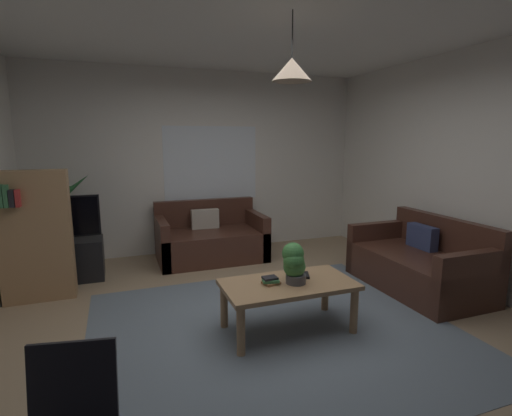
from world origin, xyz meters
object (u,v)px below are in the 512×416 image
object	(u,v)px
book_on_table_2	(270,278)
tv_stand	(64,261)
couch_under_window	(211,240)
pendant_lamp	(292,70)
remote_on_table_0	(306,275)
couch_right_side	(420,266)
tv	(60,218)
book_on_table_0	(271,283)
book_on_table_1	(271,281)
potted_palm_corner	(62,229)
coffee_table	(288,290)
bookshelf_corner	(35,235)
potted_plant_on_table	(294,262)

from	to	relation	value
book_on_table_2	tv_stand	distance (m)	2.79
couch_under_window	pendant_lamp	bearing A→B (deg)	-86.04
book_on_table_2	remote_on_table_0	world-z (taller)	book_on_table_2
couch_right_side	remote_on_table_0	distance (m)	1.67
tv_stand	couch_right_side	bearing A→B (deg)	-23.37
couch_under_window	tv	world-z (taller)	tv
book_on_table_0	book_on_table_2	xyz separation A→B (m)	(-0.01, 0.00, 0.04)
couch_right_side	book_on_table_0	bearing A→B (deg)	-79.62
couch_right_side	book_on_table_2	world-z (taller)	couch_right_side
book_on_table_1	potted_palm_corner	world-z (taller)	potted_palm_corner
book_on_table_2	tv	size ratio (longest dim) A/B	0.14
couch_right_side	potted_palm_corner	distance (m)	4.50
couch_under_window	book_on_table_0	size ratio (longest dim) A/B	10.83
coffee_table	book_on_table_2	world-z (taller)	book_on_table_2
tv	potted_palm_corner	xyz separation A→B (m)	(-0.05, 0.49, -0.23)
couch_under_window	bookshelf_corner	world-z (taller)	bookshelf_corner
couch_right_side	bookshelf_corner	world-z (taller)	bookshelf_corner
bookshelf_corner	tv_stand	bearing A→B (deg)	70.80
potted_palm_corner	coffee_table	bearing A→B (deg)	-50.46
book_on_table_0	pendant_lamp	distance (m)	1.81
book_on_table_2	pendant_lamp	bearing A→B (deg)	-8.68
book_on_table_1	tv_stand	bearing A→B (deg)	132.40
couch_under_window	potted_palm_corner	size ratio (longest dim) A/B	1.15
couch_right_side	potted_palm_corner	world-z (taller)	potted_palm_corner
potted_plant_on_table	tv_stand	xyz separation A→B (m)	(-2.09, 2.10, -0.39)
coffee_table	remote_on_table_0	size ratio (longest dim) A/B	7.36
bookshelf_corner	couch_under_window	bearing A→B (deg)	20.62
potted_plant_on_table	potted_palm_corner	size ratio (longest dim) A/B	0.28
remote_on_table_0	tv_stand	world-z (taller)	tv_stand
book_on_table_1	tv	bearing A→B (deg)	132.70
couch_right_side	coffee_table	world-z (taller)	couch_right_side
book_on_table_1	remote_on_table_0	size ratio (longest dim) A/B	0.89
book_on_table_2	pendant_lamp	world-z (taller)	pendant_lamp
remote_on_table_0	tv	xyz separation A→B (m)	(-2.27, 1.97, 0.32)
couch_under_window	couch_right_side	xyz separation A→B (m)	(2.01, -1.93, -0.00)
couch_under_window	remote_on_table_0	bearing A→B (deg)	-80.34
potted_plant_on_table	potted_palm_corner	bearing A→B (deg)	129.84
tv	potted_palm_corner	bearing A→B (deg)	96.02
couch_under_window	bookshelf_corner	xyz separation A→B (m)	(-2.07, -0.78, 0.44)
couch_right_side	couch_under_window	bearing A→B (deg)	-133.80
coffee_table	couch_right_side	bearing A→B (deg)	11.93
tv_stand	coffee_table	bearing A→B (deg)	-45.40
book_on_table_0	remote_on_table_0	bearing A→B (deg)	9.45
potted_plant_on_table	book_on_table_1	bearing A→B (deg)	169.63
tv_stand	pendant_lamp	bearing A→B (deg)	-45.40
couch_under_window	pendant_lamp	xyz separation A→B (m)	(0.16, -2.32, 2.00)
couch_under_window	couch_right_side	bearing A→B (deg)	-43.80
couch_right_side	book_on_table_0	world-z (taller)	couch_right_side
tv	potted_palm_corner	world-z (taller)	potted_palm_corner
potted_palm_corner	potted_plant_on_table	bearing A→B (deg)	-50.16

